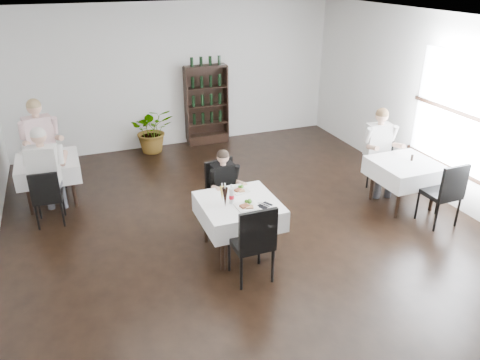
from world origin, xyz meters
The scene contains 24 objects.
room_shell centered at (0.00, 0.00, 1.50)m, with size 9.00×9.00×9.00m.
window_right centered at (3.48, 0.00, 1.50)m, with size 0.06×2.30×1.85m.
wine_shelf centered at (0.60, 4.31, 0.85)m, with size 0.90×0.28×1.75m.
main_table centered at (-0.30, 0.00, 0.62)m, with size 1.03×1.03×0.77m.
left_table centered at (-2.70, 2.50, 0.62)m, with size 0.98×0.98×0.77m.
right_table centered at (2.70, 0.30, 0.62)m, with size 0.98×0.98×0.77m.
potted_tree centered at (-0.64, 4.20, 0.49)m, with size 0.87×0.76×0.97m, color #276121.
main_chair_far centered at (-0.25, 0.77, 0.59)m, with size 0.57×0.57×1.03m.
main_chair_near centered at (-0.38, -0.71, 0.61)m, with size 0.49×0.50×1.07m.
left_chair_far centered at (-2.73, 3.22, 0.54)m, with size 0.52×0.52×0.95m.
left_chair_near centered at (-2.74, 1.68, 0.52)m, with size 0.44×0.45×0.91m.
right_chair_far centered at (2.75, 0.91, 0.56)m, with size 0.51×0.51×0.99m.
right_chair_near centered at (2.83, -0.47, 0.59)m, with size 0.48×0.48×1.04m.
diner_main centered at (-0.25, 0.69, 0.72)m, with size 0.48×0.49×1.24m.
diner_left_far centered at (-2.76, 3.01, 0.95)m, with size 0.67×0.71×1.64m.
diner_left_near centered at (-2.70, 1.93, 0.89)m, with size 0.62×0.65×1.53m.
diner_right_far centered at (2.64, 0.91, 0.86)m, with size 0.60×0.62×1.49m.
plate_far centered at (-0.18, 0.29, 0.79)m, with size 0.27×0.27×0.07m.
plate_near centered at (-0.26, -0.19, 0.79)m, with size 0.28×0.28×0.09m.
pilsner_dark centered at (-0.52, -0.08, 0.91)m, with size 0.08×0.08×0.34m.
pilsner_lager centered at (-0.50, 0.10, 0.88)m, with size 0.06×0.06×0.26m.
coke_bottle centered at (-0.41, -0.01, 0.88)m, with size 0.07×0.07×0.27m.
napkin_cutlery centered at (-0.03, -0.24, 0.78)m, with size 0.22×0.20×0.02m.
pepper_mill centered at (2.83, 0.32, 0.82)m, with size 0.04×0.04×0.10m, color black.
Camera 1 is at (-2.29, -5.21, 3.69)m, focal length 35.00 mm.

